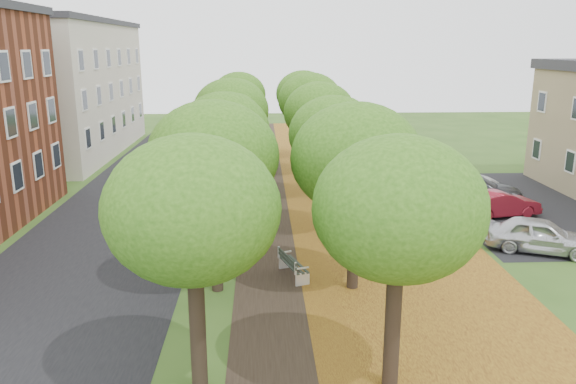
{
  "coord_description": "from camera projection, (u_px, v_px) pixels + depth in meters",
  "views": [
    {
      "loc": [
        -0.6,
        -12.46,
        8.37
      ],
      "look_at": [
        0.49,
        10.05,
        2.5
      ],
      "focal_mm": 35.0,
      "sensor_mm": 36.0,
      "label": 1
    }
  ],
  "objects": [
    {
      "name": "car_red",
      "position": [
        501.0,
        204.0,
        28.29
      ],
      "size": [
        4.14,
        2.17,
        1.3
      ],
      "primitive_type": "imported",
      "rotation": [
        0.0,
        0.0,
        1.78
      ],
      "color": "maroon",
      "rests_on": "ground"
    },
    {
      "name": "parking_lot",
      "position": [
        523.0,
        206.0,
        30.28
      ],
      "size": [
        9.0,
        16.0,
        0.01
      ],
      "primitive_type": "cube",
      "color": "black",
      "rests_on": "ground"
    },
    {
      "name": "leaf_verge",
      "position": [
        371.0,
        214.0,
        28.92
      ],
      "size": [
        7.5,
        70.0,
        0.01
      ],
      "primitive_type": "cube",
      "color": "#A2761D",
      "rests_on": "ground"
    },
    {
      "name": "tree_row_east",
      "position": [
        326.0,
        123.0,
        27.63
      ],
      "size": [
        4.09,
        34.09,
        6.45
      ],
      "color": "black",
      "rests_on": "ground"
    },
    {
      "name": "building_cream",
      "position": [
        51.0,
        88.0,
        43.97
      ],
      "size": [
        10.3,
        20.3,
        10.4
      ],
      "color": "beige",
      "rests_on": "ground"
    },
    {
      "name": "bench",
      "position": [
        292.0,
        265.0,
        20.9
      ],
      "size": [
        1.11,
        1.99,
        0.9
      ],
      "rotation": [
        0.0,
        0.0,
        1.89
      ],
      "color": "#29332B",
      "rests_on": "ground"
    },
    {
      "name": "street_asphalt",
      "position": [
        125.0,
        217.0,
        28.33
      ],
      "size": [
        8.0,
        70.0,
        0.01
      ],
      "primitive_type": "cube",
      "color": "black",
      "rests_on": "ground"
    },
    {
      "name": "footpath",
      "position": [
        274.0,
        215.0,
        28.68
      ],
      "size": [
        3.2,
        70.0,
        0.01
      ],
      "primitive_type": "cube",
      "color": "black",
      "rests_on": "ground"
    },
    {
      "name": "tree_row_west",
      "position": [
        228.0,
        124.0,
        27.4
      ],
      "size": [
        4.09,
        34.09,
        6.45
      ],
      "color": "black",
      "rests_on": "ground"
    },
    {
      "name": "car_silver",
      "position": [
        540.0,
        235.0,
        23.4
      ],
      "size": [
        4.62,
        3.32,
        1.46
      ],
      "primitive_type": "imported",
      "rotation": [
        0.0,
        0.0,
        1.15
      ],
      "color": "silver",
      "rests_on": "ground"
    },
    {
      "name": "car_white",
      "position": [
        458.0,
        180.0,
        33.18
      ],
      "size": [
        5.28,
        3.19,
        1.37
      ],
      "primitive_type": "imported",
      "rotation": [
        0.0,
        0.0,
        1.77
      ],
      "color": "beige",
      "rests_on": "ground"
    },
    {
      "name": "car_grey",
      "position": [
        474.0,
        188.0,
        30.99
      ],
      "size": [
        5.63,
        3.52,
        1.52
      ],
      "primitive_type": "imported",
      "rotation": [
        0.0,
        0.0,
        1.29
      ],
      "color": "#37383C",
      "rests_on": "ground"
    }
  ]
}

